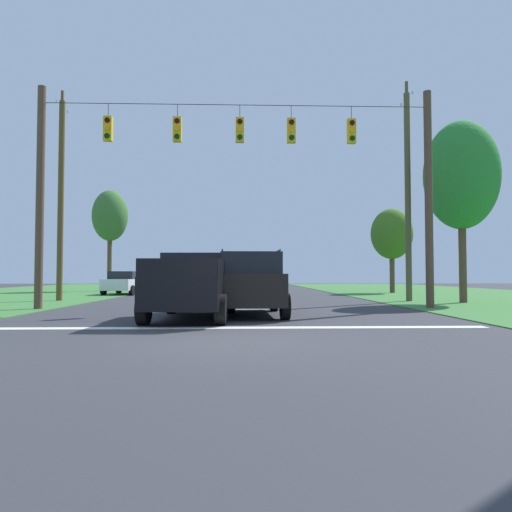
% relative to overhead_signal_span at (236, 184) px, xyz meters
% --- Properties ---
extents(ground_plane, '(120.00, 120.00, 0.00)m').
position_rel_overhead_signal_span_xyz_m(ground_plane, '(-0.11, -8.53, -4.79)').
color(ground_plane, '#333338').
extents(stop_bar_stripe, '(12.79, 0.45, 0.01)m').
position_rel_overhead_signal_span_xyz_m(stop_bar_stripe, '(-0.11, -6.31, -4.78)').
color(stop_bar_stripe, white).
rests_on(stop_bar_stripe, ground).
extents(lane_dash_0, '(2.50, 0.15, 0.01)m').
position_rel_overhead_signal_span_xyz_m(lane_dash_0, '(-0.11, -0.31, -4.78)').
color(lane_dash_0, white).
rests_on(lane_dash_0, ground).
extents(lane_dash_1, '(2.50, 0.15, 0.01)m').
position_rel_overhead_signal_span_xyz_m(lane_dash_1, '(-0.11, 7.48, -4.78)').
color(lane_dash_1, white).
rests_on(lane_dash_1, ground).
extents(lane_dash_2, '(2.50, 0.15, 0.01)m').
position_rel_overhead_signal_span_xyz_m(lane_dash_2, '(-0.11, 15.09, -4.78)').
color(lane_dash_2, white).
rests_on(lane_dash_2, ground).
extents(lane_dash_3, '(2.50, 0.15, 0.01)m').
position_rel_overhead_signal_span_xyz_m(lane_dash_3, '(-0.11, 18.83, -4.78)').
color(lane_dash_3, white).
rests_on(lane_dash_3, ground).
extents(lane_dash_4, '(2.50, 0.15, 0.01)m').
position_rel_overhead_signal_span_xyz_m(lane_dash_4, '(-0.11, 25.14, -4.78)').
color(lane_dash_4, white).
rests_on(lane_dash_4, ground).
extents(overhead_signal_span, '(15.16, 0.31, 8.47)m').
position_rel_overhead_signal_span_xyz_m(overhead_signal_span, '(0.00, 0.00, 0.00)').
color(overhead_signal_span, brown).
rests_on(overhead_signal_span, ground).
extents(pickup_truck, '(2.50, 5.49, 1.95)m').
position_rel_overhead_signal_span_xyz_m(pickup_truck, '(-1.25, -3.74, -3.82)').
color(pickup_truck, black).
rests_on(pickup_truck, ground).
extents(suv_black, '(2.33, 4.85, 2.05)m').
position_rel_overhead_signal_span_xyz_m(suv_black, '(0.44, -2.68, -3.72)').
color(suv_black, black).
rests_on(suv_black, ground).
extents(distant_car_crossing_white, '(2.29, 4.43, 1.52)m').
position_rel_overhead_signal_span_xyz_m(distant_car_crossing_white, '(-7.40, 13.28, -4.00)').
color(distant_car_crossing_white, silver).
rests_on(distant_car_crossing_white, ground).
extents(distant_car_oncoming, '(2.07, 4.33, 1.52)m').
position_rel_overhead_signal_span_xyz_m(distant_car_oncoming, '(-1.05, 15.01, -4.00)').
color(distant_car_oncoming, silver).
rests_on(distant_car_oncoming, ground).
extents(distant_car_far_parked, '(4.41, 2.24, 1.52)m').
position_rel_overhead_signal_span_xyz_m(distant_car_far_parked, '(-1.19, 4.36, -4.00)').
color(distant_car_far_parked, black).
rests_on(distant_car_far_parked, ground).
extents(utility_pole_mid_right, '(0.29, 1.65, 10.82)m').
position_rel_overhead_signal_span_xyz_m(utility_pole_mid_right, '(8.33, 4.68, 0.49)').
color(utility_pole_mid_right, brown).
rests_on(utility_pole_mid_right, ground).
extents(utility_pole_near_left, '(0.29, 1.55, 10.52)m').
position_rel_overhead_signal_span_xyz_m(utility_pole_near_left, '(-8.77, 5.66, 0.37)').
color(utility_pole_near_left, brown).
rests_on(utility_pole_near_left, ground).
extents(tree_roadside_right, '(3.36, 3.36, 8.42)m').
position_rel_overhead_signal_span_xyz_m(tree_roadside_right, '(10.35, 3.34, 1.09)').
color(tree_roadside_right, brown).
rests_on(tree_roadside_right, ground).
extents(tree_roadside_far_right, '(2.92, 2.92, 5.98)m').
position_rel_overhead_signal_span_xyz_m(tree_roadside_far_right, '(10.85, 14.98, -0.63)').
color(tree_roadside_far_right, brown).
rests_on(tree_roadside_far_right, ground).
extents(tree_roadside_left, '(2.76, 2.76, 7.95)m').
position_rel_overhead_signal_span_xyz_m(tree_roadside_left, '(-10.12, 19.40, 1.10)').
color(tree_roadside_left, brown).
rests_on(tree_roadside_left, ground).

